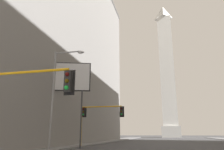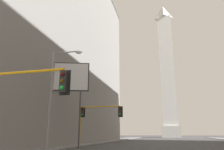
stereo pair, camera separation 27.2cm
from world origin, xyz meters
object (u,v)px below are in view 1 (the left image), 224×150
Objects in this scene: traffic_light_near_left at (13,92)px; street_lamp at (57,89)px; traffic_light_mid_left at (96,115)px; billboard_sign at (66,79)px; obelisk at (167,69)px.

street_lamp is at bearing 102.71° from traffic_light_near_left.
billboard_sign is at bearing -127.82° from traffic_light_mid_left.
obelisk is 74.13m from traffic_light_mid_left.
obelisk is 10.88× the size of traffic_light_near_left.
traffic_light_mid_left is at bearing 92.09° from traffic_light_near_left.
traffic_light_near_left is 0.59× the size of street_lamp.
traffic_light_mid_left is (-10.43, -68.91, -25.24)m from obelisk.
street_lamp reaches higher than traffic_light_mid_left.
obelisk is 6.10× the size of billboard_sign.
obelisk is at bearing 81.33° from street_lamp.
street_lamp is (-1.92, 8.53, 1.96)m from traffic_light_near_left.
obelisk is at bearing 81.40° from traffic_light_mid_left.
street_lamp is at bearing -99.23° from traffic_light_mid_left.
traffic_light_near_left is 8.96m from street_lamp.
traffic_light_mid_left reaches higher than traffic_light_near_left.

